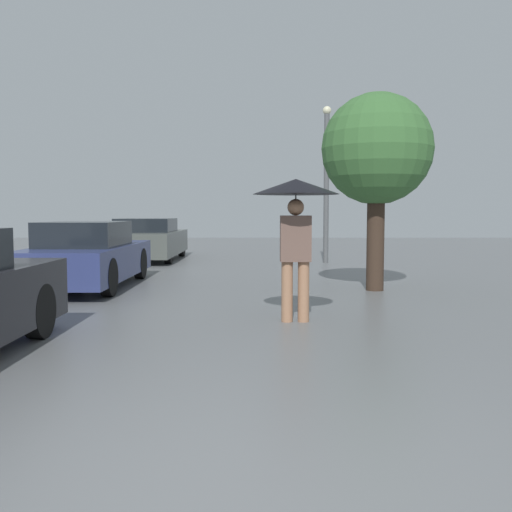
% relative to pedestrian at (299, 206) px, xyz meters
% --- Properties ---
extents(ground_plane, '(60.00, 60.00, 0.00)m').
position_rel_pedestrian_xyz_m(ground_plane, '(-0.58, -4.72, -1.53)').
color(ground_plane, slate).
extents(pedestrian, '(1.13, 1.13, 1.88)m').
position_rel_pedestrian_xyz_m(pedestrian, '(0.00, 0.00, 0.00)').
color(pedestrian, '#9E7051').
rests_on(pedestrian, ground_plane).
extents(parked_car_middle, '(1.64, 4.31, 1.27)m').
position_rel_pedestrian_xyz_m(parked_car_middle, '(-3.78, 3.55, -0.93)').
color(parked_car_middle, navy).
rests_on(parked_car_middle, ground_plane).
extents(parked_car_farthest, '(1.86, 4.54, 1.27)m').
position_rel_pedestrian_xyz_m(parked_car_farthest, '(-3.82, 9.90, -0.92)').
color(parked_car_farthest, '#4C514C').
rests_on(parked_car_farthest, ground_plane).
extents(tree, '(2.03, 2.03, 3.62)m').
position_rel_pedestrian_xyz_m(tree, '(1.69, 3.05, 1.04)').
color(tree, '#38281E').
rests_on(tree, ground_plane).
extents(street_lamp, '(0.24, 0.24, 4.45)m').
position_rel_pedestrian_xyz_m(street_lamp, '(1.49, 8.91, 0.89)').
color(street_lamp, '#515456').
rests_on(street_lamp, ground_plane).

